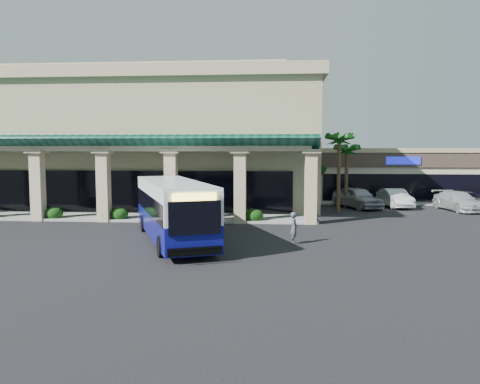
# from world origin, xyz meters

# --- Properties ---
(ground) EXTENTS (110.00, 110.00, 0.00)m
(ground) POSITION_xyz_m (0.00, 0.00, 0.00)
(ground) COLOR black
(main_building) EXTENTS (30.80, 14.80, 11.35)m
(main_building) POSITION_xyz_m (-8.00, 16.00, 5.67)
(main_building) COLOR tan
(main_building) RESTS_ON ground
(arcade) EXTENTS (30.00, 6.20, 5.70)m
(arcade) POSITION_xyz_m (-8.00, 6.80, 2.85)
(arcade) COLOR #0A3D2F
(arcade) RESTS_ON ground
(strip_mall) EXTENTS (22.50, 12.50, 4.90)m
(strip_mall) POSITION_xyz_m (18.00, 24.00, 2.45)
(strip_mall) COLOR beige
(strip_mall) RESTS_ON ground
(palm_0) EXTENTS (2.40, 2.40, 6.60)m
(palm_0) POSITION_xyz_m (8.50, 11.00, 3.30)
(palm_0) COLOR #134915
(palm_0) RESTS_ON ground
(palm_1) EXTENTS (2.40, 2.40, 5.80)m
(palm_1) POSITION_xyz_m (9.50, 14.00, 2.90)
(palm_1) COLOR #134915
(palm_1) RESTS_ON ground
(broadleaf_tree) EXTENTS (2.60, 2.60, 4.81)m
(broadleaf_tree) POSITION_xyz_m (7.50, 19.00, 2.41)
(broadleaf_tree) COLOR black
(broadleaf_tree) RESTS_ON ground
(transit_bus) EXTENTS (6.60, 11.23, 3.09)m
(transit_bus) POSITION_xyz_m (-1.49, -1.00, 1.55)
(transit_bus) COLOR navy
(transit_bus) RESTS_ON ground
(pedestrian) EXTENTS (0.40, 0.59, 1.59)m
(pedestrian) POSITION_xyz_m (4.73, -1.37, 0.80)
(pedestrian) COLOR #454A57
(pedestrian) RESTS_ON ground
(car_silver) EXTENTS (4.01, 5.50, 1.74)m
(car_silver) POSITION_xyz_m (10.39, 13.86, 0.87)
(car_silver) COLOR #A3A2AA
(car_silver) RESTS_ON ground
(car_white) EXTENTS (2.23, 4.81, 1.53)m
(car_white) POSITION_xyz_m (13.57, 14.59, 0.76)
(car_white) COLOR silver
(car_white) RESTS_ON ground
(car_red) EXTENTS (2.96, 5.41, 1.49)m
(car_red) POSITION_xyz_m (17.97, 12.84, 0.74)
(car_red) COLOR silver
(car_red) RESTS_ON ground
(car_gray) EXTENTS (3.47, 5.44, 1.40)m
(car_gray) POSITION_xyz_m (18.98, 13.98, 0.70)
(car_gray) COLOR #424753
(car_gray) RESTS_ON ground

